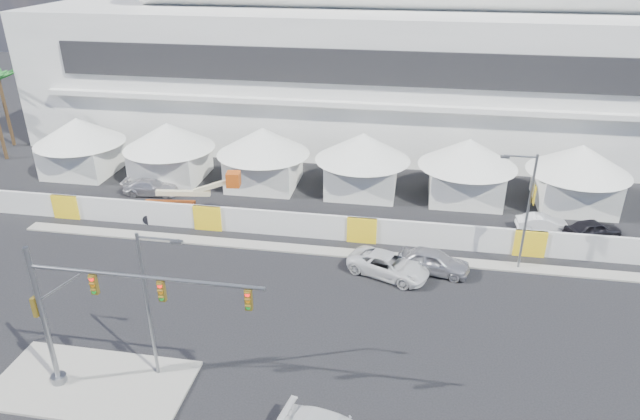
% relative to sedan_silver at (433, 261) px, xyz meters
% --- Properties ---
extents(ground, '(160.00, 160.00, 0.00)m').
position_rel_sedan_silver_xyz_m(ground, '(-11.24, -11.06, -0.83)').
color(ground, black).
rests_on(ground, ground).
extents(median_island, '(10.00, 5.00, 0.15)m').
position_rel_sedan_silver_xyz_m(median_island, '(-17.24, -14.06, -0.75)').
color(median_island, gray).
rests_on(median_island, ground).
extents(far_curb, '(80.00, 1.20, 0.12)m').
position_rel_sedan_silver_xyz_m(far_curb, '(8.76, 1.44, -0.77)').
color(far_curb, gray).
rests_on(far_curb, ground).
extents(stadium, '(80.00, 24.80, 21.98)m').
position_rel_sedan_silver_xyz_m(stadium, '(-2.53, 30.44, 8.62)').
color(stadium, silver).
rests_on(stadium, ground).
extents(tent_row, '(53.40, 8.40, 5.40)m').
position_rel_sedan_silver_xyz_m(tent_row, '(-10.74, 12.94, 2.32)').
color(tent_row, silver).
rests_on(tent_row, ground).
extents(hoarding_fence, '(70.00, 0.25, 2.00)m').
position_rel_sedan_silver_xyz_m(hoarding_fence, '(-5.24, 3.44, 0.17)').
color(hoarding_fence, silver).
rests_on(hoarding_fence, ground).
extents(palm_cluster, '(10.60, 10.60, 8.55)m').
position_rel_sedan_silver_xyz_m(palm_cluster, '(-44.70, 18.44, 6.05)').
color(palm_cluster, '#47331E').
rests_on(palm_cluster, ground).
extents(sedan_silver, '(2.86, 5.16, 1.66)m').
position_rel_sedan_silver_xyz_m(sedan_silver, '(0.00, 0.00, 0.00)').
color(sedan_silver, '#B7B7BC').
rests_on(sedan_silver, ground).
extents(pickup_curb, '(4.40, 6.07, 1.54)m').
position_rel_sedan_silver_xyz_m(pickup_curb, '(-2.98, -0.92, -0.06)').
color(pickup_curb, silver).
rests_on(pickup_curb, ground).
extents(lot_car_a, '(1.56, 3.97, 1.29)m').
position_rel_sedan_silver_xyz_m(lot_car_a, '(8.39, 7.55, -0.19)').
color(lot_car_a, silver).
rests_on(lot_car_a, ground).
extents(lot_car_b, '(3.22, 4.62, 1.46)m').
position_rel_sedan_silver_xyz_m(lot_car_b, '(11.97, 7.00, -0.10)').
color(lot_car_b, black).
rests_on(lot_car_b, ground).
extents(lot_car_c, '(2.46, 4.98, 1.39)m').
position_rel_sedan_silver_xyz_m(lot_car_c, '(-24.57, 8.96, -0.13)').
color(lot_car_c, silver).
rests_on(lot_car_c, ground).
extents(traffic_mast, '(11.52, 0.77, 7.88)m').
position_rel_sedan_silver_xyz_m(traffic_mast, '(-16.56, -14.24, 3.75)').
color(traffic_mast, gray).
rests_on(traffic_mast, median_island).
extents(streetlight_median, '(2.28, 0.23, 8.23)m').
position_rel_sedan_silver_xyz_m(streetlight_median, '(-14.01, -12.74, 4.05)').
color(streetlight_median, gray).
rests_on(streetlight_median, median_island).
extents(streetlight_curb, '(2.47, 0.56, 8.35)m').
position_rel_sedan_silver_xyz_m(streetlight_curb, '(5.64, 1.44, 4.02)').
color(streetlight_curb, gray).
rests_on(streetlight_curb, ground).
extents(boom_lift, '(8.23, 2.35, 4.12)m').
position_rel_sedan_silver_xyz_m(boom_lift, '(-20.30, 4.68, 0.28)').
color(boom_lift, '#BA4811').
rests_on(boom_lift, ground).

